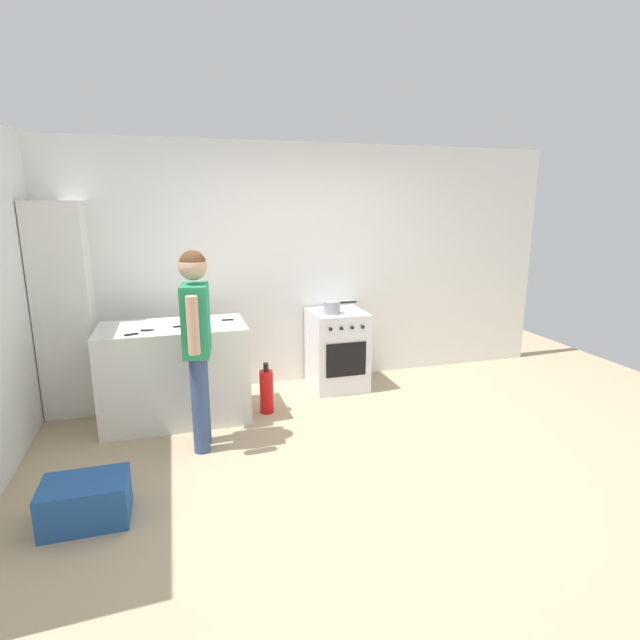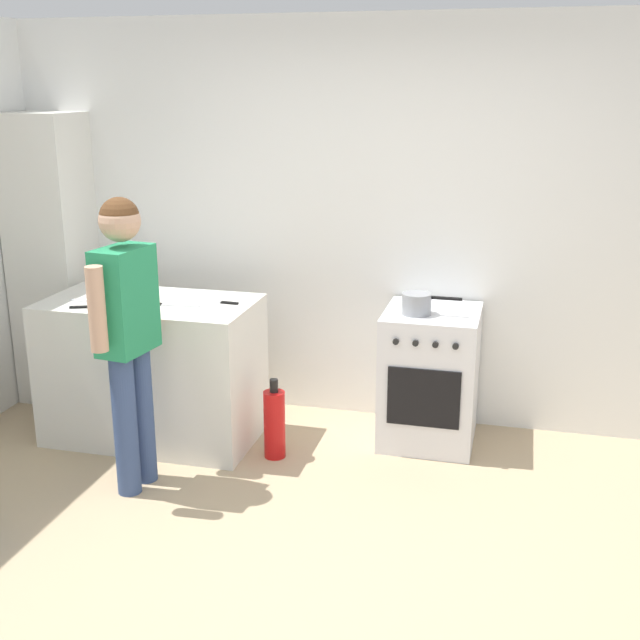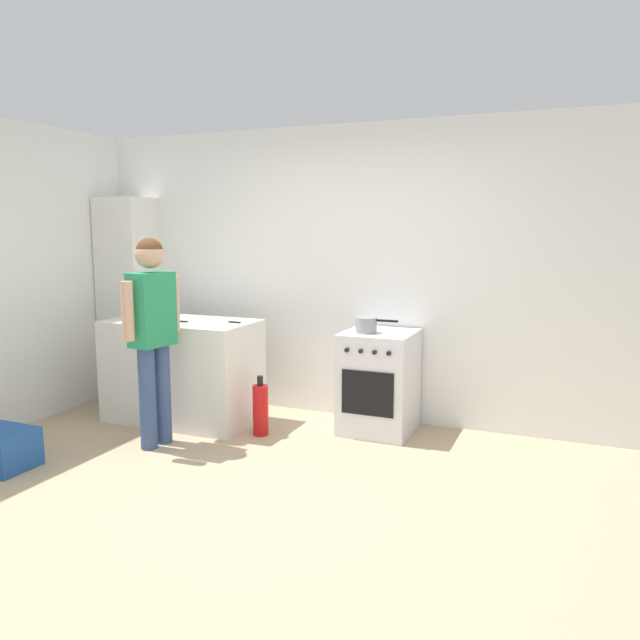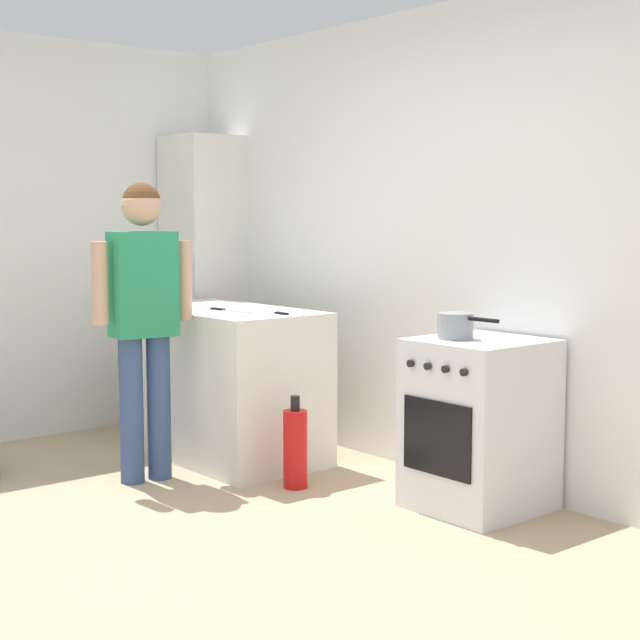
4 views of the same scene
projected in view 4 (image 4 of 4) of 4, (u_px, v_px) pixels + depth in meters
ground_plane at (168, 559)px, 4.16m from camera, size 8.00×8.00×0.00m
back_wall at (479, 244)px, 5.26m from camera, size 6.00×0.10×2.60m
side_wall_left at (8, 240)px, 6.27m from camera, size 0.10×3.10×2.60m
counter_unit at (223, 383)px, 5.91m from camera, size 1.30×0.70×0.90m
oven_left at (479, 424)px, 4.85m from camera, size 0.58×0.62×0.85m
pot at (456, 326)px, 4.81m from camera, size 0.36×0.18×0.13m
knife_utility at (276, 313)px, 5.56m from camera, size 0.25×0.05×0.01m
knife_chef at (169, 307)px, 5.91m from camera, size 0.30×0.14×0.01m
knife_carving at (178, 305)px, 6.01m from camera, size 0.33×0.08×0.01m
knife_bread at (230, 310)px, 5.69m from camera, size 0.35×0.07×0.01m
person at (143, 305)px, 5.30m from camera, size 0.24×0.57×1.63m
fire_extinguisher at (295, 448)px, 5.24m from camera, size 0.13×0.13×0.50m
larder_cabinet at (203, 280)px, 6.88m from camera, size 0.48×0.44×2.00m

